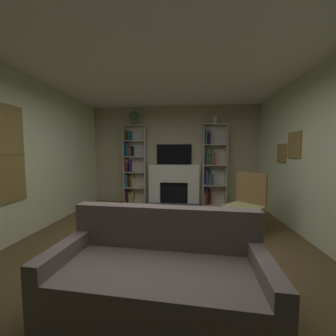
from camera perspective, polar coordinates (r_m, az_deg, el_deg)
ground_plane at (r=2.99m, az=-2.45°, el=-23.80°), size 7.08×7.08×0.00m
wall_back_accent at (r=5.61m, az=1.83°, el=3.78°), size 4.75×0.06×2.72m
ceiling at (r=2.96m, az=-2.65°, el=31.24°), size 4.75×6.02×0.06m
fireplace at (r=5.54m, az=1.72°, el=-4.46°), size 1.50×0.49×1.09m
tv at (r=5.55m, az=1.79°, el=3.95°), size 0.97×0.06×0.56m
bookshelf_left at (r=5.70m, az=-10.12°, el=0.54°), size 0.63×0.26×2.19m
bookshelf_right at (r=5.49m, az=12.41°, el=0.21°), size 0.63×0.32×2.19m
potted_plant at (r=5.70m, az=-9.74°, el=14.28°), size 0.24×0.24×0.38m
vase_with_flowers at (r=5.54m, az=13.49°, el=13.79°), size 0.12×0.12×0.41m
couch at (r=2.06m, az=-2.70°, el=-28.92°), size 1.95×0.95×0.86m
armchair at (r=3.86m, az=21.61°, el=-9.45°), size 0.83×0.83×1.06m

